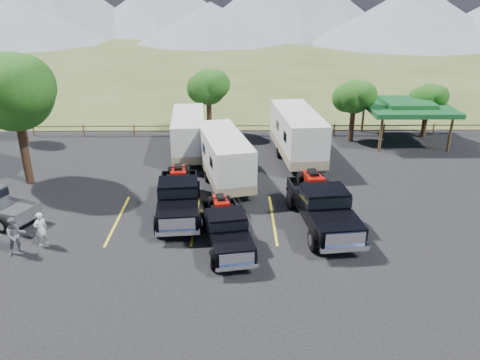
{
  "coord_description": "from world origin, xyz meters",
  "views": [
    {
      "loc": [
        0.07,
        -17.5,
        11.2
      ],
      "look_at": [
        0.32,
        5.49,
        1.6
      ],
      "focal_mm": 35.0,
      "sensor_mm": 36.0,
      "label": 1
    }
  ],
  "objects_px": {
    "person_a": "(41,229)",
    "person_b": "(16,236)",
    "rig_center": "(226,226)",
    "trailer_left": "(189,134)",
    "trailer_right": "(297,135)",
    "trailer_center": "(224,158)",
    "rig_left": "(178,195)",
    "tree_big_nw": "(13,92)",
    "rig_right": "(322,204)",
    "pavilion": "(406,106)"
  },
  "relations": [
    {
      "from": "trailer_left",
      "to": "trailer_center",
      "type": "distance_m",
      "value": 5.57
    },
    {
      "from": "pavilion",
      "to": "trailer_left",
      "type": "relative_size",
      "value": 0.74
    },
    {
      "from": "person_b",
      "to": "rig_center",
      "type": "bearing_deg",
      "value": -31.73
    },
    {
      "from": "trailer_center",
      "to": "pavilion",
      "type": "bearing_deg",
      "value": 17.3
    },
    {
      "from": "person_b",
      "to": "trailer_center",
      "type": "bearing_deg",
      "value": 5.64
    },
    {
      "from": "rig_center",
      "to": "trailer_left",
      "type": "bearing_deg",
      "value": 92.48
    },
    {
      "from": "trailer_right",
      "to": "tree_big_nw",
      "type": "bearing_deg",
      "value": -171.85
    },
    {
      "from": "tree_big_nw",
      "to": "trailer_right",
      "type": "xyz_separation_m",
      "value": [
        16.84,
        4.09,
        -3.82
      ]
    },
    {
      "from": "tree_big_nw",
      "to": "rig_left",
      "type": "height_order",
      "value": "tree_big_nw"
    },
    {
      "from": "rig_left",
      "to": "person_a",
      "type": "height_order",
      "value": "rig_left"
    },
    {
      "from": "rig_left",
      "to": "person_b",
      "type": "bearing_deg",
      "value": -154.74
    },
    {
      "from": "pavilion",
      "to": "rig_left",
      "type": "height_order",
      "value": "pavilion"
    },
    {
      "from": "trailer_left",
      "to": "trailer_center",
      "type": "xyz_separation_m",
      "value": [
        2.59,
        -4.94,
        0.04
      ]
    },
    {
      "from": "trailer_center",
      "to": "person_b",
      "type": "height_order",
      "value": "trailer_center"
    },
    {
      "from": "rig_center",
      "to": "person_b",
      "type": "height_order",
      "value": "rig_center"
    },
    {
      "from": "tree_big_nw",
      "to": "trailer_center",
      "type": "height_order",
      "value": "tree_big_nw"
    },
    {
      "from": "trailer_center",
      "to": "person_a",
      "type": "height_order",
      "value": "trailer_center"
    },
    {
      "from": "tree_big_nw",
      "to": "rig_center",
      "type": "distance_m",
      "value": 15.02
    },
    {
      "from": "rig_center",
      "to": "rig_right",
      "type": "height_order",
      "value": "rig_right"
    },
    {
      "from": "tree_big_nw",
      "to": "trailer_right",
      "type": "distance_m",
      "value": 17.75
    },
    {
      "from": "trailer_left",
      "to": "rig_center",
      "type": "bearing_deg",
      "value": -81.63
    },
    {
      "from": "person_a",
      "to": "person_b",
      "type": "height_order",
      "value": "person_b"
    },
    {
      "from": "rig_left",
      "to": "trailer_left",
      "type": "height_order",
      "value": "trailer_left"
    },
    {
      "from": "tree_big_nw",
      "to": "person_a",
      "type": "relative_size",
      "value": 4.65
    },
    {
      "from": "trailer_left",
      "to": "person_b",
      "type": "height_order",
      "value": "trailer_left"
    },
    {
      "from": "rig_right",
      "to": "rig_left",
      "type": "bearing_deg",
      "value": 162.72
    },
    {
      "from": "trailer_right",
      "to": "trailer_center",
      "type": "bearing_deg",
      "value": -145.4
    },
    {
      "from": "trailer_right",
      "to": "person_b",
      "type": "relative_size",
      "value": 5.36
    },
    {
      "from": "trailer_center",
      "to": "trailer_right",
      "type": "relative_size",
      "value": 0.9
    },
    {
      "from": "rig_left",
      "to": "rig_center",
      "type": "xyz_separation_m",
      "value": [
        2.53,
        -3.21,
        -0.14
      ]
    },
    {
      "from": "rig_left",
      "to": "trailer_right",
      "type": "xyz_separation_m",
      "value": [
        7.21,
        8.36,
        0.7
      ]
    },
    {
      "from": "person_a",
      "to": "rig_right",
      "type": "bearing_deg",
      "value": 144.9
    },
    {
      "from": "trailer_right",
      "to": "rig_right",
      "type": "bearing_deg",
      "value": -95.0
    },
    {
      "from": "trailer_left",
      "to": "tree_big_nw",
      "type": "bearing_deg",
      "value": -156.75
    },
    {
      "from": "rig_right",
      "to": "trailer_center",
      "type": "relative_size",
      "value": 0.83
    },
    {
      "from": "rig_right",
      "to": "trailer_right",
      "type": "distance_m",
      "value": 9.73
    },
    {
      "from": "tree_big_nw",
      "to": "person_b",
      "type": "distance_m",
      "value": 9.91
    },
    {
      "from": "rig_center",
      "to": "trailer_right",
      "type": "distance_m",
      "value": 12.51
    },
    {
      "from": "rig_right",
      "to": "person_b",
      "type": "xyz_separation_m",
      "value": [
        -14.07,
        -2.64,
        -0.22
      ]
    },
    {
      "from": "trailer_right",
      "to": "person_a",
      "type": "relative_size",
      "value": 5.67
    },
    {
      "from": "trailer_center",
      "to": "trailer_left",
      "type": "bearing_deg",
      "value": 104.46
    },
    {
      "from": "trailer_center",
      "to": "person_b",
      "type": "bearing_deg",
      "value": -151.02
    },
    {
      "from": "trailer_center",
      "to": "person_a",
      "type": "relative_size",
      "value": 5.1
    },
    {
      "from": "pavilion",
      "to": "person_a",
      "type": "height_order",
      "value": "pavilion"
    },
    {
      "from": "rig_left",
      "to": "trailer_center",
      "type": "xyz_separation_m",
      "value": [
        2.31,
        4.24,
        0.53
      ]
    },
    {
      "from": "rig_center",
      "to": "rig_right",
      "type": "xyz_separation_m",
      "value": [
        4.77,
        1.86,
        0.21
      ]
    },
    {
      "from": "rig_center",
      "to": "trailer_left",
      "type": "xyz_separation_m",
      "value": [
        -2.8,
        12.38,
        0.63
      ]
    },
    {
      "from": "trailer_right",
      "to": "person_a",
      "type": "distance_m",
      "value": 17.6
    },
    {
      "from": "rig_center",
      "to": "trailer_left",
      "type": "relative_size",
      "value": 0.69
    },
    {
      "from": "trailer_center",
      "to": "rig_center",
      "type": "bearing_deg",
      "value": -101.52
    }
  ]
}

